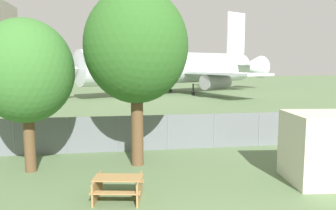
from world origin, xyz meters
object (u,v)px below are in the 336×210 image
(airplane, at_px, (176,68))
(tree_behind_benches, at_px, (136,47))
(picnic_bench_near_cabin, at_px, (118,185))
(tree_near_hangar, at_px, (26,72))

(airplane, relative_size, tree_behind_benches, 4.89)
(picnic_bench_near_cabin, bearing_deg, airplane, 76.97)
(tree_near_hangar, xyz_separation_m, tree_behind_benches, (4.49, 0.23, 1.04))
(picnic_bench_near_cabin, height_order, tree_near_hangar, tree_near_hangar)
(tree_near_hangar, bearing_deg, picnic_bench_near_cabin, -43.82)
(picnic_bench_near_cabin, distance_m, tree_near_hangar, 6.24)
(airplane, xyz_separation_m, tree_behind_benches, (-8.07, -34.93, 1.25))
(tree_behind_benches, bearing_deg, picnic_bench_near_cabin, -103.26)
(airplane, xyz_separation_m, tree_near_hangar, (-12.56, -35.16, 0.22))
(airplane, height_order, tree_behind_benches, airplane)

